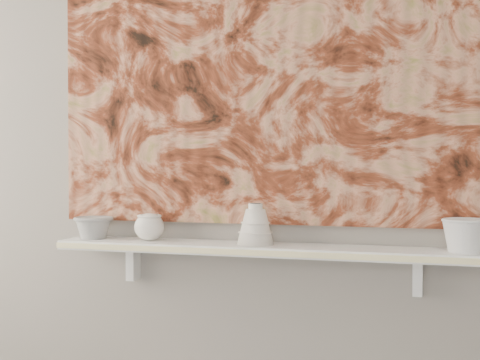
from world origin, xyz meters
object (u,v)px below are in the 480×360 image
at_px(bowl_white, 465,235).
at_px(shelf, 262,249).
at_px(bell_vessel, 255,224).
at_px(painting, 268,60).
at_px(cup_cream, 149,227).
at_px(bowl_grey, 93,227).

bearing_deg(bowl_white, shelf, 180.00).
relative_size(shelf, bell_vessel, 10.42).
xyz_separation_m(painting, cup_cream, (-0.40, -0.08, -0.56)).
bearing_deg(cup_cream, painting, 11.44).
bearing_deg(shelf, bowl_grey, 180.00).
relative_size(shelf, cup_cream, 13.70).
distance_m(shelf, bowl_white, 0.63).
xyz_separation_m(shelf, bowl_grey, (-0.61, 0.00, 0.05)).
relative_size(shelf, bowl_grey, 10.12).
distance_m(bowl_grey, bowl_white, 1.24).
relative_size(painting, cup_cream, 14.68).
distance_m(painting, bowl_grey, 0.84).
distance_m(shelf, painting, 0.63).
bearing_deg(shelf, cup_cream, 180.00).
height_order(painting, bowl_white, painting).
relative_size(cup_cream, bowl_white, 0.73).
bearing_deg(bowl_white, cup_cream, 180.00).
xyz_separation_m(painting, bowl_grey, (-0.61, -0.08, -0.57)).
height_order(bell_vessel, bowl_white, bell_vessel).
height_order(cup_cream, bell_vessel, bell_vessel).
distance_m(shelf, cup_cream, 0.40).
bearing_deg(painting, bowl_white, -7.30).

